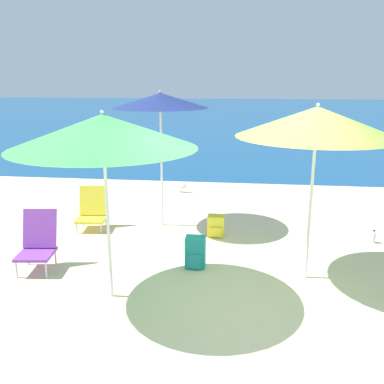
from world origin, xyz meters
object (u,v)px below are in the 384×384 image
object	(u,v)px
beach_umbrella_navy	(160,101)
beach_chair_yellow	(93,209)
beach_umbrella_lime	(317,122)
backpack_teal	(195,252)
seagull	(181,186)
backpack_yellow	(216,226)
beach_umbrella_green	(103,132)
beach_chair_purple	(38,241)
water_bottle	(373,238)

from	to	relation	value
beach_umbrella_navy	beach_chair_yellow	world-z (taller)	beach_umbrella_navy
beach_umbrella_lime	backpack_teal	distance (m)	2.29
seagull	backpack_yellow	bearing A→B (deg)	-70.03
beach_umbrella_navy	backpack_teal	size ratio (longest dim) A/B	5.29
beach_umbrella_green	beach_chair_purple	size ratio (longest dim) A/B	2.78
backpack_teal	water_bottle	bearing A→B (deg)	24.47
beach_chair_purple	beach_chair_yellow	distance (m)	1.62
beach_umbrella_navy	beach_umbrella_green	distance (m)	2.54
beach_umbrella_lime	beach_umbrella_green	world-z (taller)	beach_umbrella_lime
seagull	beach_umbrella_green	bearing A→B (deg)	-91.65
beach_umbrella_green	backpack_teal	size ratio (longest dim) A/B	5.00
beach_umbrella_lime	backpack_yellow	world-z (taller)	beach_umbrella_lime
beach_umbrella_lime	backpack_yellow	distance (m)	2.58
beach_chair_purple	seagull	world-z (taller)	beach_chair_purple
seagull	water_bottle	bearing A→B (deg)	-37.58
seagull	beach_chair_purple	bearing A→B (deg)	-108.15
beach_umbrella_navy	beach_chair_purple	world-z (taller)	beach_umbrella_navy
beach_umbrella_green	beach_umbrella_lime	bearing A→B (deg)	18.37
beach_umbrella_lime	water_bottle	world-z (taller)	beach_umbrella_lime
beach_chair_yellow	seagull	bearing A→B (deg)	59.76
backpack_teal	beach_umbrella_lime	bearing A→B (deg)	-5.24
beach_umbrella_green	water_bottle	world-z (taller)	beach_umbrella_green
beach_umbrella_lime	beach_chair_purple	xyz separation A→B (m)	(-3.53, -0.13, -1.61)
beach_umbrella_green	beach_chair_yellow	bearing A→B (deg)	114.38
seagull	beach_umbrella_navy	bearing A→B (deg)	-90.26
beach_umbrella_navy	beach_chair_purple	xyz separation A→B (m)	(-1.33, -1.89, -1.74)
beach_chair_yellow	water_bottle	bearing A→B (deg)	-6.94
beach_umbrella_green	backpack_yellow	xyz separation A→B (m)	(1.08, 2.12, -1.77)
beach_umbrella_navy	beach_chair_yellow	size ratio (longest dim) A/B	3.25
beach_chair_yellow	backpack_teal	distance (m)	2.34
beach_umbrella_green	beach_chair_purple	world-z (taller)	beach_umbrella_green
beach_umbrella_navy	beach_umbrella_green	bearing A→B (deg)	-92.85
beach_umbrella_green	backpack_teal	world-z (taller)	beach_umbrella_green
beach_umbrella_green	backpack_yellow	world-z (taller)	beach_umbrella_green
beach_chair_purple	backpack_yellow	distance (m)	2.72
beach_umbrella_lime	seagull	xyz separation A→B (m)	(-2.19, 3.95, -1.85)
beach_umbrella_lime	seagull	bearing A→B (deg)	119.03
beach_umbrella_green	water_bottle	size ratio (longest dim) A/B	10.29
beach_chair_purple	backpack_yellow	world-z (taller)	beach_chair_purple
beach_umbrella_navy	beach_chair_yellow	xyz separation A→B (m)	(-1.15, -0.28, -1.79)
beach_umbrella_lime	water_bottle	distance (m)	2.62
beach_chair_yellow	water_bottle	world-z (taller)	beach_chair_yellow
beach_umbrella_green	backpack_teal	distance (m)	2.14
backpack_teal	backpack_yellow	size ratio (longest dim) A/B	1.26
beach_umbrella_navy	beach_chair_yellow	bearing A→B (deg)	-166.19
backpack_yellow	seagull	size ratio (longest dim) A/B	1.27
beach_umbrella_green	water_bottle	xyz separation A→B (m)	(3.53, 2.11, -1.85)
backpack_yellow	seagull	world-z (taller)	backpack_yellow
beach_umbrella_green	seagull	world-z (taller)	beach_umbrella_green
beach_umbrella_green	backpack_teal	bearing A→B (deg)	45.58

